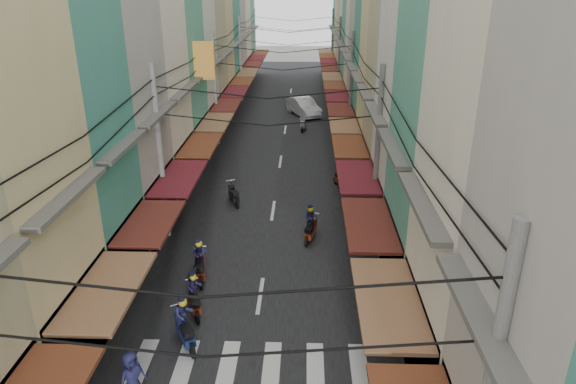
% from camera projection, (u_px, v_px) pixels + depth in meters
% --- Properties ---
extents(ground, '(160.00, 160.00, 0.00)m').
position_uv_depth(ground, '(264.00, 269.00, 21.92)').
color(ground, slate).
rests_on(ground, ground).
extents(road, '(10.00, 80.00, 0.02)m').
position_uv_depth(road, '(284.00, 137.00, 40.38)').
color(road, black).
rests_on(road, ground).
extents(sidewalk_left, '(3.00, 80.00, 0.06)m').
position_uv_depth(sidewalk_left, '(202.00, 136.00, 40.59)').
color(sidewalk_left, gray).
rests_on(sidewalk_left, ground).
extents(sidewalk_right, '(3.00, 80.00, 0.06)m').
position_uv_depth(sidewalk_right, '(367.00, 137.00, 40.16)').
color(sidewalk_right, gray).
rests_on(sidewalk_right, ground).
extents(crosswalk, '(7.55, 2.40, 0.01)m').
position_uv_depth(crosswalk, '(250.00, 366.00, 16.37)').
color(crosswalk, silver).
rests_on(crosswalk, ground).
extents(building_row_left, '(7.80, 67.67, 23.70)m').
position_uv_depth(building_row_left, '(161.00, 7.00, 33.73)').
color(building_row_left, silver).
rests_on(building_row_left, ground).
extents(building_row_right, '(7.80, 68.98, 22.59)m').
position_uv_depth(building_row_right, '(403.00, 14.00, 33.24)').
color(building_row_right, teal).
rests_on(building_row_right, ground).
extents(utility_poles, '(10.20, 66.13, 8.20)m').
position_uv_depth(utility_poles, '(281.00, 61.00, 33.26)').
color(utility_poles, gray).
rests_on(utility_poles, ground).
extents(white_car, '(5.99, 4.21, 1.97)m').
position_uv_depth(white_car, '(304.00, 115.00, 46.76)').
color(white_car, white).
rests_on(white_car, ground).
extents(bicycle, '(1.52, 1.06, 0.98)m').
position_uv_depth(bicycle, '(441.00, 273.00, 21.67)').
color(bicycle, black).
rests_on(bicycle, ground).
extents(moving_scooters, '(6.76, 28.72, 1.91)m').
position_uv_depth(moving_scooters, '(250.00, 237.00, 23.49)').
color(moving_scooters, black).
rests_on(moving_scooters, ground).
extents(parked_scooters, '(13.52, 12.38, 1.01)m').
position_uv_depth(parked_scooters, '(372.00, 307.00, 18.58)').
color(parked_scooters, black).
rests_on(parked_scooters, ground).
extents(pedestrians, '(14.59, 21.08, 2.14)m').
position_uv_depth(pedestrians, '(174.00, 231.00, 22.94)').
color(pedestrians, '#271F29').
rests_on(pedestrians, ground).
extents(market_umbrella, '(2.38, 2.38, 2.51)m').
position_uv_depth(market_umbrella, '(476.00, 292.00, 16.38)').
color(market_umbrella, '#B2B2B7').
rests_on(market_umbrella, ground).
extents(traffic_sign, '(0.10, 0.67, 3.04)m').
position_uv_depth(traffic_sign, '(444.00, 322.00, 14.93)').
color(traffic_sign, gray).
rests_on(traffic_sign, ground).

